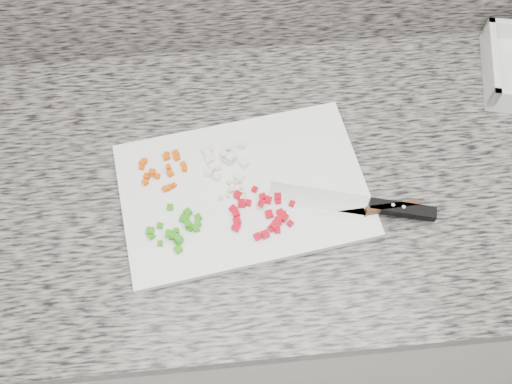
% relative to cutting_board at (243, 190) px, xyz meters
% --- Properties ---
extents(cabinet, '(3.92, 0.62, 0.86)m').
position_rel_cutting_board_xyz_m(cabinet, '(0.12, 0.03, -0.48)').
color(cabinet, silver).
rests_on(cabinet, ground).
extents(countertop, '(3.96, 0.64, 0.04)m').
position_rel_cutting_board_xyz_m(countertop, '(0.12, 0.03, -0.03)').
color(countertop, slate).
rests_on(countertop, cabinet).
extents(cutting_board, '(0.45, 0.33, 0.01)m').
position_rel_cutting_board_xyz_m(cutting_board, '(0.00, 0.00, 0.00)').
color(cutting_board, white).
rests_on(cutting_board, countertop).
extents(carrot_pile, '(0.08, 0.08, 0.02)m').
position_rel_cutting_board_xyz_m(carrot_pile, '(-0.14, 0.05, 0.01)').
color(carrot_pile, '#DA4F04').
rests_on(carrot_pile, cutting_board).
extents(onion_pile, '(0.08, 0.08, 0.02)m').
position_rel_cutting_board_xyz_m(onion_pile, '(-0.03, 0.05, 0.01)').
color(onion_pile, white).
rests_on(onion_pile, cutting_board).
extents(green_pepper_pile, '(0.09, 0.09, 0.02)m').
position_rel_cutting_board_xyz_m(green_pepper_pile, '(-0.11, -0.07, 0.01)').
color(green_pepper_pile, '#278B0C').
rests_on(green_pepper_pile, cutting_board).
extents(red_pepper_pile, '(0.11, 0.10, 0.02)m').
position_rel_cutting_board_xyz_m(red_pepper_pile, '(0.03, -0.05, 0.01)').
color(red_pepper_pile, '#C00214').
rests_on(red_pepper_pile, cutting_board).
extents(garlic_pile, '(0.05, 0.04, 0.01)m').
position_rel_cutting_board_xyz_m(garlic_pile, '(-0.01, -0.01, 0.01)').
color(garlic_pile, beige).
rests_on(garlic_pile, cutting_board).
extents(chef_knife, '(0.28, 0.10, 0.02)m').
position_rel_cutting_board_xyz_m(chef_knife, '(0.21, -0.06, 0.01)').
color(chef_knife, silver).
rests_on(chef_knife, cutting_board).
extents(paring_knife, '(0.18, 0.02, 0.02)m').
position_rel_cutting_board_xyz_m(paring_knife, '(0.22, -0.07, 0.01)').
color(paring_knife, silver).
rests_on(paring_knife, cutting_board).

